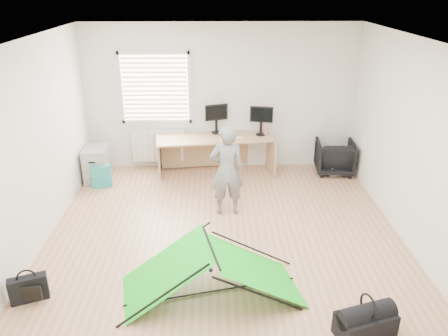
{
  "coord_description": "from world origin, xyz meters",
  "views": [
    {
      "loc": [
        -0.13,
        -5.17,
        3.35
      ],
      "look_at": [
        0.0,
        0.4,
        0.95
      ],
      "focal_mm": 35.0,
      "sensor_mm": 36.0,
      "label": 1
    }
  ],
  "objects_px": {
    "kite": "(211,270)",
    "laptop_bag": "(29,289)",
    "person": "(227,171)",
    "storage_crate": "(339,166)",
    "filing_cabinet": "(97,164)",
    "duffel_bag": "(365,324)",
    "desk": "(215,155)",
    "office_chair": "(334,157)",
    "monitor_left": "(216,123)",
    "thermos": "(266,128)",
    "monitor_right": "(261,125)"
  },
  "relations": [
    {
      "from": "kite",
      "to": "laptop_bag",
      "type": "relative_size",
      "value": 4.91
    },
    {
      "from": "person",
      "to": "storage_crate",
      "type": "bearing_deg",
      "value": -149.43
    },
    {
      "from": "filing_cabinet",
      "to": "duffel_bag",
      "type": "height_order",
      "value": "filing_cabinet"
    },
    {
      "from": "storage_crate",
      "to": "duffel_bag",
      "type": "relative_size",
      "value": 0.79
    },
    {
      "from": "desk",
      "to": "person",
      "type": "relative_size",
      "value": 1.48
    },
    {
      "from": "filing_cabinet",
      "to": "office_chair",
      "type": "xyz_separation_m",
      "value": [
        4.36,
        0.26,
        -0.0
      ]
    },
    {
      "from": "person",
      "to": "kite",
      "type": "relative_size",
      "value": 0.7
    },
    {
      "from": "desk",
      "to": "laptop_bag",
      "type": "bearing_deg",
      "value": -128.26
    },
    {
      "from": "filing_cabinet",
      "to": "kite",
      "type": "distance_m",
      "value": 3.78
    },
    {
      "from": "monitor_left",
      "to": "office_chair",
      "type": "distance_m",
      "value": 2.3
    },
    {
      "from": "office_chair",
      "to": "person",
      "type": "xyz_separation_m",
      "value": [
        -2.07,
        -1.51,
        0.4
      ]
    },
    {
      "from": "storage_crate",
      "to": "laptop_bag",
      "type": "distance_m",
      "value": 5.67
    },
    {
      "from": "monitor_left",
      "to": "person",
      "type": "relative_size",
      "value": 0.3
    },
    {
      "from": "desk",
      "to": "filing_cabinet",
      "type": "xyz_separation_m",
      "value": [
        -2.13,
        -0.27,
        -0.05
      ]
    },
    {
      "from": "kite",
      "to": "storage_crate",
      "type": "height_order",
      "value": "kite"
    },
    {
      "from": "monitor_left",
      "to": "storage_crate",
      "type": "xyz_separation_m",
      "value": [
        2.31,
        -0.25,
        -0.79
      ]
    },
    {
      "from": "monitor_left",
      "to": "office_chair",
      "type": "bearing_deg",
      "value": -23.07
    },
    {
      "from": "thermos",
      "to": "person",
      "type": "bearing_deg",
      "value": -115.57
    },
    {
      "from": "desk",
      "to": "filing_cabinet",
      "type": "relative_size",
      "value": 3.36
    },
    {
      "from": "laptop_bag",
      "to": "duffel_bag",
      "type": "relative_size",
      "value": 0.7
    },
    {
      "from": "laptop_bag",
      "to": "duffel_bag",
      "type": "bearing_deg",
      "value": -30.87
    },
    {
      "from": "monitor_left",
      "to": "thermos",
      "type": "xyz_separation_m",
      "value": [
        0.91,
        -0.14,
        -0.07
      ]
    },
    {
      "from": "kite",
      "to": "duffel_bag",
      "type": "relative_size",
      "value": 3.42
    },
    {
      "from": "filing_cabinet",
      "to": "kite",
      "type": "xyz_separation_m",
      "value": [
        2.07,
        -3.17,
        0.0
      ]
    },
    {
      "from": "person",
      "to": "duffel_bag",
      "type": "height_order",
      "value": "person"
    },
    {
      "from": "kite",
      "to": "desk",
      "type": "bearing_deg",
      "value": 76.3
    },
    {
      "from": "office_chair",
      "to": "person",
      "type": "relative_size",
      "value": 0.48
    },
    {
      "from": "monitor_right",
      "to": "storage_crate",
      "type": "distance_m",
      "value": 1.69
    },
    {
      "from": "monitor_left",
      "to": "thermos",
      "type": "bearing_deg",
      "value": -25.51
    },
    {
      "from": "filing_cabinet",
      "to": "kite",
      "type": "bearing_deg",
      "value": -58.26
    },
    {
      "from": "person",
      "to": "duffel_bag",
      "type": "bearing_deg",
      "value": 113.05
    },
    {
      "from": "thermos",
      "to": "duffel_bag",
      "type": "distance_m",
      "value": 4.32
    },
    {
      "from": "desk",
      "to": "monitor_right",
      "type": "xyz_separation_m",
      "value": [
        0.85,
        0.1,
        0.56
      ]
    },
    {
      "from": "desk",
      "to": "office_chair",
      "type": "relative_size",
      "value": 3.08
    },
    {
      "from": "laptop_bag",
      "to": "storage_crate",
      "type": "bearing_deg",
      "value": 16.78
    },
    {
      "from": "person",
      "to": "filing_cabinet",
      "type": "bearing_deg",
      "value": -32.61
    },
    {
      "from": "filing_cabinet",
      "to": "monitor_right",
      "type": "height_order",
      "value": "monitor_right"
    },
    {
      "from": "desk",
      "to": "office_chair",
      "type": "xyz_separation_m",
      "value": [
        2.24,
        -0.01,
        -0.05
      ]
    },
    {
      "from": "duffel_bag",
      "to": "thermos",
      "type": "bearing_deg",
      "value": 80.46
    },
    {
      "from": "kite",
      "to": "thermos",
      "type": "bearing_deg",
      "value": 61.45
    },
    {
      "from": "duffel_bag",
      "to": "laptop_bag",
      "type": "bearing_deg",
      "value": 153.2
    },
    {
      "from": "monitor_left",
      "to": "storage_crate",
      "type": "relative_size",
      "value": 0.91
    },
    {
      "from": "desk",
      "to": "monitor_left",
      "type": "xyz_separation_m",
      "value": [
        0.03,
        0.23,
        0.56
      ]
    },
    {
      "from": "office_chair",
      "to": "laptop_bag",
      "type": "height_order",
      "value": "office_chair"
    },
    {
      "from": "desk",
      "to": "office_chair",
      "type": "distance_m",
      "value": 2.24
    },
    {
      "from": "filing_cabinet",
      "to": "thermos",
      "type": "height_order",
      "value": "thermos"
    },
    {
      "from": "kite",
      "to": "filing_cabinet",
      "type": "bearing_deg",
      "value": 110.42
    },
    {
      "from": "kite",
      "to": "duffel_bag",
      "type": "height_order",
      "value": "kite"
    },
    {
      "from": "person",
      "to": "kite",
      "type": "bearing_deg",
      "value": 79.06
    },
    {
      "from": "monitor_right",
      "to": "person",
      "type": "xyz_separation_m",
      "value": [
        -0.68,
        -1.62,
        -0.21
      ]
    }
  ]
}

